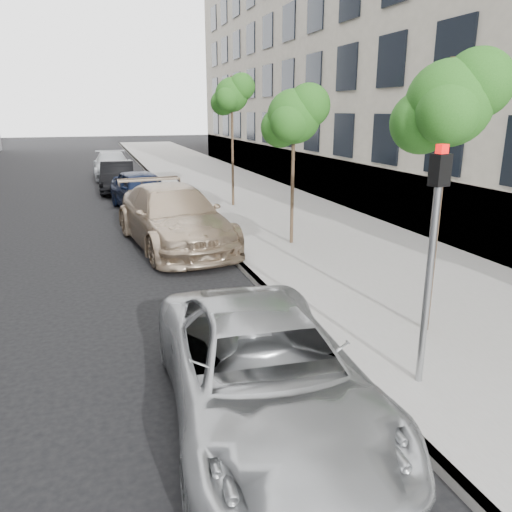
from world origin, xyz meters
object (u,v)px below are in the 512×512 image
suv (174,217)px  tree_far (232,95)px  minivan (263,372)px  sedan_black (118,177)px  sedan_rear (112,165)px  tree_mid (295,116)px  sedan_blue (142,190)px  tree_near (450,104)px  signal_pole (433,241)px

suv → tree_far: bearing=50.6°
tree_far → minivan: 15.47m
sedan_black → sedan_rear: size_ratio=0.85×
tree_mid → sedan_rear: bearing=103.4°
sedan_blue → sedan_rear: 10.94m
tree_near → sedan_rear: (-4.34, 24.73, -3.29)m
tree_near → sedan_blue: (-3.67, 13.81, -3.25)m
sedan_blue → tree_near: bearing=-83.9°
tree_far → sedan_black: size_ratio=1.15×
signal_pole → sedan_rear: (-3.10, 26.22, -1.48)m
suv → sedan_rear: size_ratio=1.16×
tree_mid → tree_far: tree_far is taller
sedan_black → tree_far: bearing=-50.4°
sedan_black → sedan_rear: sedan_rear is taller
signal_pole → minivan: size_ratio=0.65×
sedan_black → sedan_rear: (0.00, 5.66, 0.02)m
tree_far → sedan_rear: size_ratio=0.98×
signal_pole → suv: 9.55m
sedan_blue → sedan_black: sedan_blue is taller
signal_pole → suv: size_ratio=0.55×
tree_near → sedan_blue: bearing=104.9°
tree_mid → sedan_rear: size_ratio=0.85×
tree_mid → sedan_black: tree_mid is taller
tree_near → minivan: size_ratio=0.91×
suv → signal_pole: bearing=-84.3°
suv → sedan_rear: (-1.00, 17.00, -0.12)m
minivan → sedan_rear: (-0.66, 26.27, 0.05)m
sedan_black → tree_near: bearing=-73.2°
sedan_black → suv: bearing=-80.9°
tree_mid → sedan_black: 13.64m
tree_far → sedan_blue: 5.30m
suv → sedan_black: (-1.01, 11.34, -0.15)m
tree_far → sedan_blue: tree_far is taller
tree_near → suv: 9.00m
suv → sedan_rear: 17.03m
signal_pole → minivan: signal_pole is taller
tree_mid → tree_far: 6.54m
tree_mid → sedan_blue: 8.71m
suv → sedan_black: bearing=88.0°
tree_mid → tree_far: bearing=90.0°
tree_mid → sedan_blue: size_ratio=0.95×
signal_pole → sedan_black: bearing=85.6°
suv → sedan_blue: bearing=86.1°
suv → sedan_rear: suv is taller
tree_mid → sedan_blue: (-3.67, 7.31, -2.98)m
suv → sedan_black: 11.39m
tree_mid → sedan_black: size_ratio=1.00×
sedan_rear → tree_near: bearing=-79.9°
minivan → sedan_black: sedan_black is taller
sedan_blue → tree_mid: bearing=-72.1°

